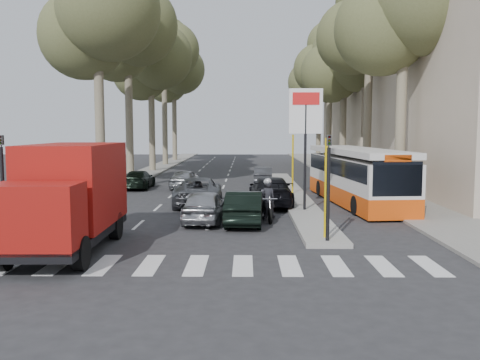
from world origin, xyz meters
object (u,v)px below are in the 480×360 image
(red_truck, at_px, (69,195))
(motorcycle, at_px, (267,201))
(silver_hatchback, at_px, (205,206))
(dark_hatchback, at_px, (245,207))
(city_bus, at_px, (356,174))

(red_truck, xyz_separation_m, motorcycle, (6.41, 5.52, -0.94))
(silver_hatchback, distance_m, motorcycle, 2.64)
(dark_hatchback, distance_m, motorcycle, 1.34)
(silver_hatchback, xyz_separation_m, dark_hatchback, (1.63, -0.38, 0.00))
(city_bus, distance_m, motorcycle, 6.71)
(dark_hatchback, height_order, red_truck, red_truck)
(motorcycle, bearing_deg, red_truck, -144.09)
(red_truck, bearing_deg, silver_hatchback, 51.37)
(motorcycle, bearing_deg, silver_hatchback, -172.76)
(dark_hatchback, height_order, city_bus, city_bus)
(city_bus, xyz_separation_m, motorcycle, (-4.72, -4.72, -0.69))
(motorcycle, bearing_deg, city_bus, 40.17)
(dark_hatchback, bearing_deg, silver_hatchback, -10.45)
(red_truck, distance_m, city_bus, 15.12)
(dark_hatchback, relative_size, motorcycle, 1.94)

